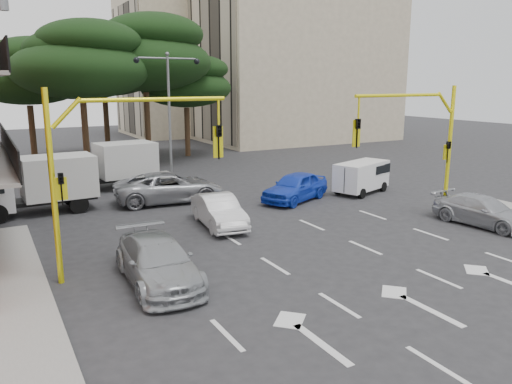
% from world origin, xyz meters
% --- Properties ---
extents(ground, '(120.00, 120.00, 0.00)m').
position_xyz_m(ground, '(0.00, 0.00, 0.00)').
color(ground, '#28282B').
rests_on(ground, ground).
extents(median_strip, '(1.40, 6.00, 0.15)m').
position_xyz_m(median_strip, '(0.00, 16.00, 0.07)').
color(median_strip, gray).
rests_on(median_strip, ground).
extents(apartment_beige_near, '(20.20, 12.15, 18.70)m').
position_xyz_m(apartment_beige_near, '(19.95, 32.00, 9.35)').
color(apartment_beige_near, tan).
rests_on(apartment_beige_near, ground).
extents(apartment_beige_far, '(16.20, 12.15, 16.70)m').
position_xyz_m(apartment_beige_far, '(12.95, 44.00, 8.35)').
color(apartment_beige_far, tan).
rests_on(apartment_beige_far, ground).
extents(pine_left_near, '(9.15, 9.15, 10.23)m').
position_xyz_m(pine_left_near, '(-3.94, 21.96, 7.60)').
color(pine_left_near, '#382616').
rests_on(pine_left_near, ground).
extents(pine_center, '(9.98, 9.98, 11.16)m').
position_xyz_m(pine_center, '(1.06, 23.96, 8.30)').
color(pine_center, '#382616').
rests_on(pine_center, ground).
extents(pine_left_far, '(8.32, 8.32, 9.30)m').
position_xyz_m(pine_left_far, '(-6.94, 25.96, 6.91)').
color(pine_left_far, '#382616').
rests_on(pine_left_far, ground).
extents(pine_right, '(7.49, 7.49, 8.37)m').
position_xyz_m(pine_right, '(5.06, 25.96, 6.22)').
color(pine_right, '#382616').
rests_on(pine_right, ground).
extents(pine_back, '(9.15, 9.15, 10.23)m').
position_xyz_m(pine_back, '(-0.94, 28.96, 7.60)').
color(pine_back, '#382616').
rests_on(pine_back, ground).
extents(signal_mast_right, '(5.79, 0.37, 6.00)m').
position_xyz_m(signal_mast_right, '(6.80, 1.99, 3.88)').
color(signal_mast_right, yellow).
rests_on(signal_mast_right, ground).
extents(signal_mast_left, '(5.79, 0.37, 6.00)m').
position_xyz_m(signal_mast_left, '(-6.80, 1.99, 3.88)').
color(signal_mast_left, yellow).
rests_on(signal_mast_left, ground).
extents(street_lamp_center, '(4.16, 0.36, 7.77)m').
position_xyz_m(street_lamp_center, '(0.00, 16.00, 5.43)').
color(street_lamp_center, slate).
rests_on(street_lamp_center, median_strip).
extents(car_white_hatch, '(1.93, 4.28, 1.36)m').
position_xyz_m(car_white_hatch, '(-1.63, 5.34, 0.68)').
color(car_white_hatch, silver).
rests_on(car_white_hatch, ground).
extents(car_blue_compact, '(4.77, 3.46, 1.51)m').
position_xyz_m(car_blue_compact, '(3.91, 7.73, 0.75)').
color(car_blue_compact, blue).
rests_on(car_blue_compact, ground).
extents(car_silver_wagon, '(2.23, 4.94, 1.41)m').
position_xyz_m(car_silver_wagon, '(-5.93, 0.53, 0.70)').
color(car_silver_wagon, '#A0A3A8').
rests_on(car_silver_wagon, ground).
extents(car_silver_cross_a, '(5.87, 3.20, 1.56)m').
position_xyz_m(car_silver_cross_a, '(-2.00, 10.70, 0.78)').
color(car_silver_cross_a, '#A1A3A9').
rests_on(car_silver_cross_a, ground).
extents(car_silver_parked, '(2.29, 4.59, 1.28)m').
position_xyz_m(car_silver_parked, '(8.54, -0.11, 0.64)').
color(car_silver_parked, '#A7A9B0').
rests_on(car_silver_parked, ground).
extents(van_white, '(3.93, 2.72, 1.80)m').
position_xyz_m(van_white, '(8.23, 7.54, 0.90)').
color(van_white, white).
rests_on(van_white, ground).
extents(box_truck_a, '(5.57, 2.54, 2.69)m').
position_xyz_m(box_truck_a, '(-8.24, 11.52, 1.35)').
color(box_truck_a, silver).
rests_on(box_truck_a, ground).
extents(box_truck_b, '(5.64, 2.82, 2.67)m').
position_xyz_m(box_truck_b, '(-3.95, 15.42, 1.34)').
color(box_truck_b, white).
rests_on(box_truck_b, ground).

